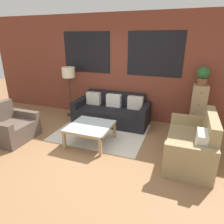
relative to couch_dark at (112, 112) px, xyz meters
name	(u,v)px	position (x,y,z in m)	size (l,w,h in m)	color
ground_plane	(78,160)	(0.03, -1.95, -0.29)	(16.00, 16.00, 0.00)	#8E6642
wall_back_brick	(119,68)	(0.03, 0.49, 1.12)	(8.40, 0.09, 2.80)	brown
rug	(101,132)	(-0.02, -0.72, -0.28)	(2.14, 1.69, 0.00)	silver
couch_dark	(112,112)	(0.00, 0.00, 0.00)	(1.99, 0.88, 0.78)	black
settee_vintage	(192,144)	(2.04, -1.17, 0.02)	(0.80, 1.51, 0.92)	#99845B
armchair_corner	(12,128)	(-1.79, -1.72, -0.01)	(0.80, 0.93, 0.84)	brown
coffee_table	(90,128)	(-0.02, -1.28, 0.08)	(0.89, 0.89, 0.43)	silver
floor_lamp	(69,75)	(-1.32, 0.06, 0.93)	(0.36, 0.36, 1.42)	#2D2D2D
drawer_cabinet	(198,108)	(2.14, 0.22, 0.29)	(0.34, 0.39, 1.16)	tan
potted_plant	(203,75)	(2.14, 0.22, 1.10)	(0.28, 0.28, 0.42)	brown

